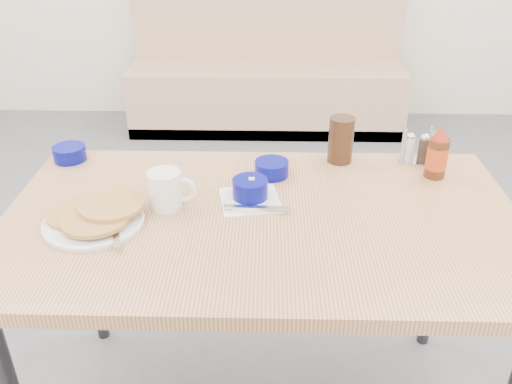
{
  "coord_description": "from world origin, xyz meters",
  "views": [
    {
      "loc": [
        0.01,
        -0.99,
        1.53
      ],
      "look_at": [
        -0.02,
        0.27,
        0.82
      ],
      "focal_mm": 38.0,
      "sensor_mm": 36.0,
      "label": 1
    }
  ],
  "objects_px": {
    "pancake_plate": "(95,217)",
    "coffee_mug": "(167,189)",
    "booth_bench": "(267,77)",
    "syrup_bottle": "(437,155)",
    "creamer_bowl": "(70,153)",
    "amber_tumbler": "(341,140)",
    "butter_bowl": "(272,168)",
    "condiment_caddy": "(416,150)",
    "grits_setting": "(250,192)",
    "dining_table": "(262,234)"
  },
  "relations": [
    {
      "from": "pancake_plate",
      "to": "coffee_mug",
      "type": "xyz_separation_m",
      "value": [
        0.18,
        0.09,
        0.03
      ]
    },
    {
      "from": "booth_bench",
      "to": "syrup_bottle",
      "type": "height_order",
      "value": "booth_bench"
    },
    {
      "from": "booth_bench",
      "to": "creamer_bowl",
      "type": "bearing_deg",
      "value": -105.83
    },
    {
      "from": "coffee_mug",
      "to": "amber_tumbler",
      "type": "bearing_deg",
      "value": 30.39
    },
    {
      "from": "butter_bowl",
      "to": "amber_tumbler",
      "type": "bearing_deg",
      "value": 25.8
    },
    {
      "from": "booth_bench",
      "to": "condiment_caddy",
      "type": "relative_size",
      "value": 16.29
    },
    {
      "from": "amber_tumbler",
      "to": "condiment_caddy",
      "type": "xyz_separation_m",
      "value": [
        0.24,
        0.0,
        -0.03
      ]
    },
    {
      "from": "syrup_bottle",
      "to": "coffee_mug",
      "type": "bearing_deg",
      "value": -165.91
    },
    {
      "from": "coffee_mug",
      "to": "grits_setting",
      "type": "relative_size",
      "value": 0.67
    },
    {
      "from": "coffee_mug",
      "to": "grits_setting",
      "type": "xyz_separation_m",
      "value": [
        0.23,
        0.03,
        -0.02
      ]
    },
    {
      "from": "grits_setting",
      "to": "amber_tumbler",
      "type": "bearing_deg",
      "value": 43.35
    },
    {
      "from": "dining_table",
      "to": "coffee_mug",
      "type": "xyz_separation_m",
      "value": [
        -0.26,
        0.04,
        0.12
      ]
    },
    {
      "from": "butter_bowl",
      "to": "syrup_bottle",
      "type": "relative_size",
      "value": 0.63
    },
    {
      "from": "creamer_bowl",
      "to": "amber_tumbler",
      "type": "relative_size",
      "value": 0.7
    },
    {
      "from": "butter_bowl",
      "to": "condiment_caddy",
      "type": "distance_m",
      "value": 0.47
    },
    {
      "from": "dining_table",
      "to": "pancake_plate",
      "type": "relative_size",
      "value": 5.35
    },
    {
      "from": "pancake_plate",
      "to": "grits_setting",
      "type": "relative_size",
      "value": 1.28
    },
    {
      "from": "dining_table",
      "to": "creamer_bowl",
      "type": "distance_m",
      "value": 0.71
    },
    {
      "from": "dining_table",
      "to": "condiment_caddy",
      "type": "bearing_deg",
      "value": 34.97
    },
    {
      "from": "pancake_plate",
      "to": "grits_setting",
      "type": "xyz_separation_m",
      "value": [
        0.4,
        0.12,
        0.01
      ]
    },
    {
      "from": "creamer_bowl",
      "to": "booth_bench",
      "type": "bearing_deg",
      "value": 74.17
    },
    {
      "from": "dining_table",
      "to": "pancake_plate",
      "type": "xyz_separation_m",
      "value": [
        -0.44,
        -0.05,
        0.08
      ]
    },
    {
      "from": "dining_table",
      "to": "creamer_bowl",
      "type": "bearing_deg",
      "value": 152.4
    },
    {
      "from": "amber_tumbler",
      "to": "condiment_caddy",
      "type": "relative_size",
      "value": 1.27
    },
    {
      "from": "dining_table",
      "to": "coffee_mug",
      "type": "distance_m",
      "value": 0.29
    },
    {
      "from": "booth_bench",
      "to": "pancake_plate",
      "type": "xyz_separation_m",
      "value": [
        -0.44,
        -2.58,
        0.43
      ]
    },
    {
      "from": "condiment_caddy",
      "to": "syrup_bottle",
      "type": "height_order",
      "value": "syrup_bottle"
    },
    {
      "from": "booth_bench",
      "to": "coffee_mug",
      "type": "distance_m",
      "value": 2.55
    },
    {
      "from": "syrup_bottle",
      "to": "amber_tumbler",
      "type": "bearing_deg",
      "value": 160.16
    },
    {
      "from": "coffee_mug",
      "to": "creamer_bowl",
      "type": "relative_size",
      "value": 1.31
    },
    {
      "from": "butter_bowl",
      "to": "syrup_bottle",
      "type": "bearing_deg",
      "value": 0.64
    },
    {
      "from": "creamer_bowl",
      "to": "butter_bowl",
      "type": "xyz_separation_m",
      "value": [
        0.65,
        -0.09,
        0.0
      ]
    },
    {
      "from": "coffee_mug",
      "to": "condiment_caddy",
      "type": "distance_m",
      "value": 0.8
    },
    {
      "from": "dining_table",
      "to": "grits_setting",
      "type": "xyz_separation_m",
      "value": [
        -0.03,
        0.08,
        0.09
      ]
    },
    {
      "from": "amber_tumbler",
      "to": "syrup_bottle",
      "type": "xyz_separation_m",
      "value": [
        0.28,
        -0.1,
        -0.0
      ]
    },
    {
      "from": "condiment_caddy",
      "to": "grits_setting",
      "type": "bearing_deg",
      "value": -146.28
    },
    {
      "from": "grits_setting",
      "to": "syrup_bottle",
      "type": "relative_size",
      "value": 1.24
    },
    {
      "from": "pancake_plate",
      "to": "booth_bench",
      "type": "bearing_deg",
      "value": 80.39
    },
    {
      "from": "amber_tumbler",
      "to": "syrup_bottle",
      "type": "height_order",
      "value": "syrup_bottle"
    },
    {
      "from": "amber_tumbler",
      "to": "syrup_bottle",
      "type": "relative_size",
      "value": 0.9
    },
    {
      "from": "creamer_bowl",
      "to": "syrup_bottle",
      "type": "height_order",
      "value": "syrup_bottle"
    },
    {
      "from": "creamer_bowl",
      "to": "amber_tumbler",
      "type": "height_order",
      "value": "amber_tumbler"
    },
    {
      "from": "pancake_plate",
      "to": "dining_table",
      "type": "bearing_deg",
      "value": 6.19
    },
    {
      "from": "coffee_mug",
      "to": "amber_tumbler",
      "type": "height_order",
      "value": "amber_tumbler"
    },
    {
      "from": "pancake_plate",
      "to": "syrup_bottle",
      "type": "distance_m",
      "value": 1.0
    },
    {
      "from": "coffee_mug",
      "to": "booth_bench",
      "type": "bearing_deg",
      "value": 84.01
    },
    {
      "from": "coffee_mug",
      "to": "amber_tumbler",
      "type": "relative_size",
      "value": 0.92
    },
    {
      "from": "dining_table",
      "to": "booth_bench",
      "type": "bearing_deg",
      "value": 90.0
    },
    {
      "from": "dining_table",
      "to": "butter_bowl",
      "type": "xyz_separation_m",
      "value": [
        0.03,
        0.23,
        0.08
      ]
    },
    {
      "from": "dining_table",
      "to": "creamer_bowl",
      "type": "xyz_separation_m",
      "value": [
        -0.63,
        0.33,
        0.08
      ]
    }
  ]
}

